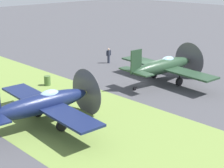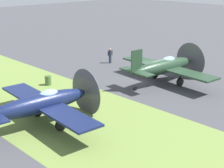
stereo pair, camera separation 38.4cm
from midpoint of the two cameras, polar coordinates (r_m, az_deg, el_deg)
The scene contains 6 objects.
ground_plane at distance 34.64m, azimuth 6.90°, elevation 0.65°, with size 160.00×160.00×0.00m, color #424247.
grass_verge at distance 27.37m, azimuth -8.12°, elevation -4.11°, with size 120.00×11.00×0.01m, color olive.
airplane_lead at distance 33.54m, azimuth 8.94°, elevation 2.87°, with size 10.89×8.62×3.86m.
airplane_wingman at distance 24.35m, azimuth -10.79°, elevation -3.07°, with size 10.68×8.45×3.80m.
ground_crew_chief at distance 40.69m, azimuth -0.03°, elevation 4.70°, with size 0.38×0.62×1.73m.
fuel_drum at distance 33.27m, azimuth -10.04°, elevation 0.59°, with size 0.60×0.60×0.90m, color #476633.
Camera 2 is at (20.91, -25.66, 10.13)m, focal length 56.15 mm.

